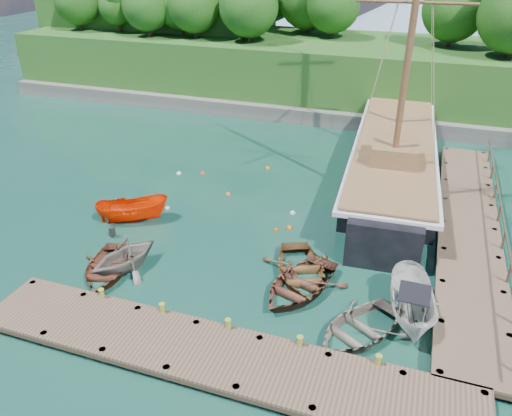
{
  "coord_description": "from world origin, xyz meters",
  "views": [
    {
      "loc": [
        8.17,
        -19.4,
        14.54
      ],
      "look_at": [
        0.54,
        2.54,
        2.0
      ],
      "focal_mm": 35.0,
      "sensor_mm": 36.0,
      "label": 1
    }
  ],
  "objects_px": {
    "rowboat_0": "(107,273)",
    "cabin_boat_white": "(410,319)",
    "motorboat_orange": "(134,220)",
    "schooner": "(393,163)",
    "rowboat_1": "(126,269)",
    "rowboat_2": "(299,291)",
    "rowboat_3": "(358,335)",
    "rowboat_4": "(300,277)"
  },
  "relations": [
    {
      "from": "schooner",
      "to": "rowboat_0",
      "type": "bearing_deg",
      "value": -130.62
    },
    {
      "from": "rowboat_0",
      "to": "cabin_boat_white",
      "type": "height_order",
      "value": "cabin_boat_white"
    },
    {
      "from": "rowboat_0",
      "to": "cabin_boat_white",
      "type": "bearing_deg",
      "value": -12.27
    },
    {
      "from": "rowboat_1",
      "to": "motorboat_orange",
      "type": "bearing_deg",
      "value": 139.03
    },
    {
      "from": "rowboat_4",
      "to": "schooner",
      "type": "relative_size",
      "value": 0.17
    },
    {
      "from": "rowboat_2",
      "to": "schooner",
      "type": "height_order",
      "value": "schooner"
    },
    {
      "from": "cabin_boat_white",
      "to": "rowboat_4",
      "type": "bearing_deg",
      "value": 155.9
    },
    {
      "from": "schooner",
      "to": "rowboat_4",
      "type": "bearing_deg",
      "value": -106.06
    },
    {
      "from": "rowboat_2",
      "to": "rowboat_3",
      "type": "height_order",
      "value": "rowboat_2"
    },
    {
      "from": "rowboat_0",
      "to": "cabin_boat_white",
      "type": "relative_size",
      "value": 0.86
    },
    {
      "from": "rowboat_0",
      "to": "rowboat_2",
      "type": "distance_m",
      "value": 9.49
    },
    {
      "from": "rowboat_4",
      "to": "motorboat_orange",
      "type": "height_order",
      "value": "motorboat_orange"
    },
    {
      "from": "rowboat_1",
      "to": "rowboat_2",
      "type": "relative_size",
      "value": 0.75
    },
    {
      "from": "rowboat_1",
      "to": "cabin_boat_white",
      "type": "xyz_separation_m",
      "value": [
        13.69,
        0.81,
        0.0
      ]
    },
    {
      "from": "rowboat_1",
      "to": "schooner",
      "type": "height_order",
      "value": "schooner"
    },
    {
      "from": "rowboat_0",
      "to": "rowboat_2",
      "type": "relative_size",
      "value": 0.86
    },
    {
      "from": "rowboat_2",
      "to": "motorboat_orange",
      "type": "relative_size",
      "value": 1.17
    },
    {
      "from": "cabin_boat_white",
      "to": "motorboat_orange",
      "type": "bearing_deg",
      "value": 158.11
    },
    {
      "from": "rowboat_0",
      "to": "rowboat_3",
      "type": "bearing_deg",
      "value": -19.3
    },
    {
      "from": "rowboat_0",
      "to": "rowboat_1",
      "type": "xyz_separation_m",
      "value": [
        0.72,
        0.59,
        0.0
      ]
    },
    {
      "from": "rowboat_0",
      "to": "cabin_boat_white",
      "type": "xyz_separation_m",
      "value": [
        14.41,
        1.4,
        0.0
      ]
    },
    {
      "from": "rowboat_1",
      "to": "cabin_boat_white",
      "type": "distance_m",
      "value": 13.71
    },
    {
      "from": "cabin_boat_white",
      "to": "rowboat_2",
      "type": "bearing_deg",
      "value": 167.12
    },
    {
      "from": "cabin_boat_white",
      "to": "schooner",
      "type": "xyz_separation_m",
      "value": [
        -2.3,
        14.39,
        1.18
      ]
    },
    {
      "from": "cabin_boat_white",
      "to": "schooner",
      "type": "bearing_deg",
      "value": 89.97
    },
    {
      "from": "rowboat_4",
      "to": "motorboat_orange",
      "type": "distance_m",
      "value": 10.89
    },
    {
      "from": "motorboat_orange",
      "to": "schooner",
      "type": "xyz_separation_m",
      "value": [
        13.64,
        10.78,
        1.18
      ]
    },
    {
      "from": "rowboat_3",
      "to": "schooner",
      "type": "height_order",
      "value": "schooner"
    },
    {
      "from": "rowboat_1",
      "to": "motorboat_orange",
      "type": "xyz_separation_m",
      "value": [
        -2.26,
        4.42,
        0.0
      ]
    },
    {
      "from": "rowboat_0",
      "to": "rowboat_3",
      "type": "xyz_separation_m",
      "value": [
        12.42,
        -0.32,
        0.0
      ]
    },
    {
      "from": "rowboat_2",
      "to": "schooner",
      "type": "bearing_deg",
      "value": 97.48
    },
    {
      "from": "motorboat_orange",
      "to": "rowboat_3",
      "type": "bearing_deg",
      "value": -139.68
    },
    {
      "from": "motorboat_orange",
      "to": "cabin_boat_white",
      "type": "bearing_deg",
      "value": -131.54
    },
    {
      "from": "motorboat_orange",
      "to": "schooner",
      "type": "relative_size",
      "value": 0.14
    },
    {
      "from": "rowboat_1",
      "to": "cabin_boat_white",
      "type": "relative_size",
      "value": 0.75
    },
    {
      "from": "rowboat_2",
      "to": "motorboat_orange",
      "type": "distance_m",
      "value": 11.35
    },
    {
      "from": "rowboat_0",
      "to": "motorboat_orange",
      "type": "bearing_deg",
      "value": 89.24
    },
    {
      "from": "rowboat_1",
      "to": "rowboat_2",
      "type": "distance_m",
      "value": 8.69
    },
    {
      "from": "rowboat_0",
      "to": "rowboat_2",
      "type": "xyz_separation_m",
      "value": [
        9.33,
        1.73,
        0.0
      ]
    },
    {
      "from": "rowboat_1",
      "to": "motorboat_orange",
      "type": "height_order",
      "value": "rowboat_1"
    },
    {
      "from": "rowboat_1",
      "to": "cabin_boat_white",
      "type": "height_order",
      "value": "rowboat_1"
    },
    {
      "from": "rowboat_0",
      "to": "rowboat_1",
      "type": "height_order",
      "value": "rowboat_1"
    }
  ]
}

